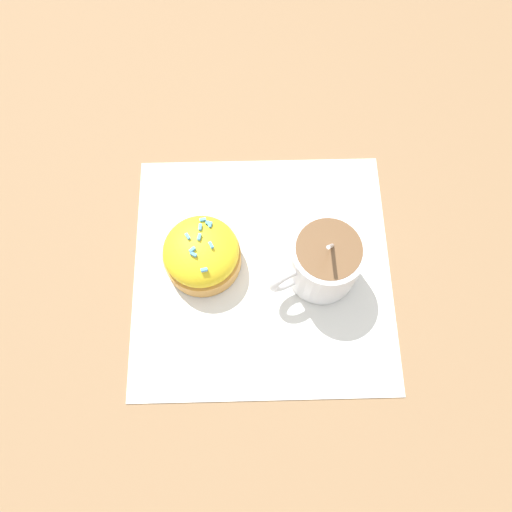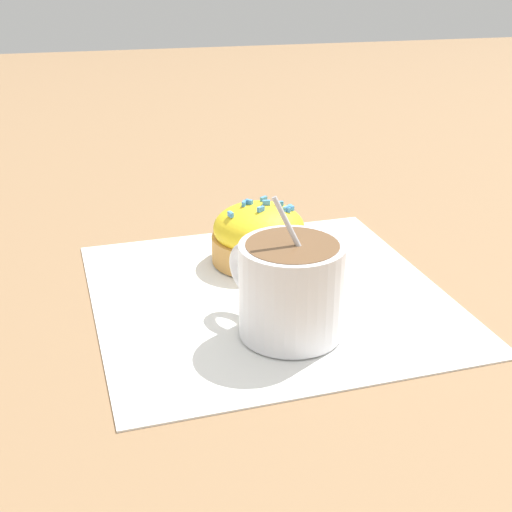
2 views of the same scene
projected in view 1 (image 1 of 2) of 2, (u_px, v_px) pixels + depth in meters
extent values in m
plane|color=#93704C|center=(266.00, 271.00, 0.58)|extent=(3.00, 3.00, 0.00)
cube|color=white|center=(266.00, 270.00, 0.58)|extent=(0.31, 0.31, 0.00)
cylinder|color=white|center=(329.00, 262.00, 0.54)|extent=(0.08, 0.08, 0.07)
cylinder|color=brown|center=(333.00, 252.00, 0.52)|extent=(0.07, 0.07, 0.01)
torus|color=white|center=(292.00, 280.00, 0.53)|extent=(0.04, 0.03, 0.04)
ellipsoid|color=silver|center=(317.00, 285.00, 0.56)|extent=(0.03, 0.03, 0.01)
cylinder|color=silver|center=(338.00, 245.00, 0.53)|extent=(0.03, 0.05, 0.10)
cylinder|color=#D19347|center=(207.00, 258.00, 0.57)|extent=(0.09, 0.09, 0.02)
ellipsoid|color=yellow|center=(205.00, 251.00, 0.55)|extent=(0.08, 0.08, 0.04)
cube|color=#4C99EA|center=(198.00, 255.00, 0.53)|extent=(0.01, 0.01, 0.00)
cube|color=#4C99EA|center=(209.00, 270.00, 0.53)|extent=(0.01, 0.00, 0.00)
cube|color=#4C99EA|center=(215.00, 245.00, 0.53)|extent=(0.01, 0.01, 0.00)
cube|color=#4C99EA|center=(192.00, 237.00, 0.53)|extent=(0.01, 0.01, 0.00)
cube|color=#4C99EA|center=(207.00, 220.00, 0.55)|extent=(0.01, 0.00, 0.00)
cube|color=#4C99EA|center=(204.00, 237.00, 0.53)|extent=(0.00, 0.01, 0.00)
cube|color=#4C99EA|center=(205.00, 227.00, 0.54)|extent=(0.00, 0.01, 0.00)
cube|color=#4C99EA|center=(213.00, 223.00, 0.54)|extent=(0.01, 0.00, 0.00)
cube|color=#4C99EA|center=(213.00, 225.00, 0.54)|extent=(0.01, 0.01, 0.00)
cube|color=#4C99EA|center=(197.00, 251.00, 0.53)|extent=(0.01, 0.01, 0.00)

